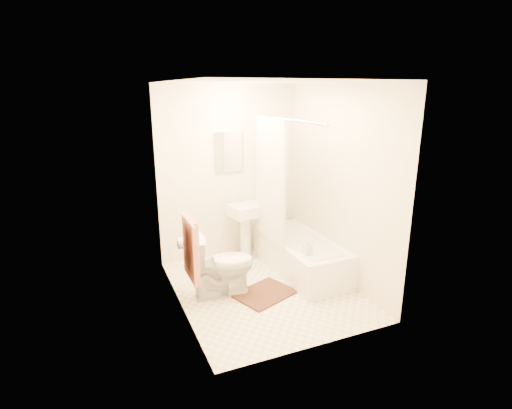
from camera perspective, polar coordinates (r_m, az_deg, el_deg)
name	(u,v)px	position (r m, az deg, el deg)	size (l,w,h in m)	color
floor	(264,289)	(4.92, 1.17, -12.02)	(2.40, 2.40, 0.00)	beige
ceiling	(265,81)	(4.34, 1.36, 17.17)	(2.40, 2.40, 0.00)	white
wall_back	(229,173)	(5.57, -3.86, 4.48)	(2.00, 0.02, 2.40)	beige
wall_left	(176,203)	(4.18, -11.32, 0.26)	(0.02, 2.40, 2.40)	beige
wall_right	(339,185)	(4.97, 11.83, 2.74)	(0.02, 2.40, 2.40)	beige
mirror	(229,152)	(5.50, -3.85, 7.50)	(0.40, 0.03, 0.55)	white
curtain_rod	(286,119)	(4.57, 4.29, 12.06)	(0.03, 0.03, 1.70)	silver
shower_curtain	(270,180)	(5.04, 2.02, 3.50)	(0.04, 0.80, 1.55)	silver
towel_bar	(186,218)	(3.99, -9.92, -1.96)	(0.02, 0.02, 0.60)	silver
towel	(191,248)	(4.10, -9.29, -6.17)	(0.06, 0.45, 0.66)	#CC7266
toilet_paper	(183,243)	(4.47, -10.42, -5.43)	(0.12, 0.12, 0.11)	white
toilet	(221,264)	(4.68, -4.96, -8.53)	(0.43, 0.76, 0.75)	silver
sink	(246,229)	(5.60, -1.43, -3.56)	(0.44, 0.36, 0.87)	white
bathtub	(300,255)	(5.34, 6.35, -7.16)	(0.68, 1.56, 0.44)	white
bath_mat	(264,293)	(4.81, 1.20, -12.59)	(0.67, 0.50, 0.02)	#502721
soap_bottle	(308,247)	(4.76, 7.38, -6.09)	(0.09, 0.09, 0.19)	white
scrub_brush	(280,229)	(5.56, 3.45, -3.48)	(0.06, 0.20, 0.04)	green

